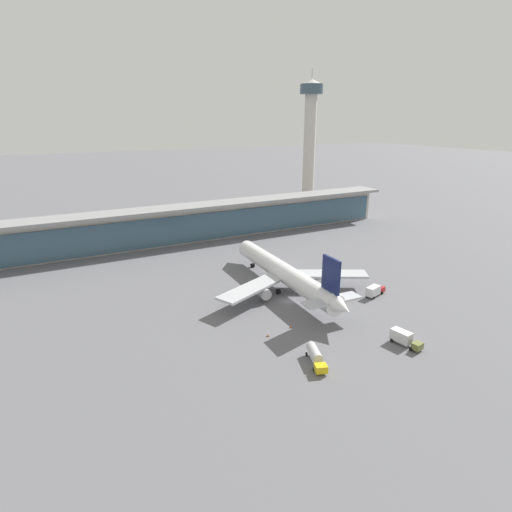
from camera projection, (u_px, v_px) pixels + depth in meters
name	position (u px, v px, depth m)	size (l,w,h in m)	color
ground_plane	(289.00, 301.00, 116.68)	(1200.00, 1200.00, 0.00)	slate
airliner_on_stand	(285.00, 273.00, 122.67)	(48.16, 62.66, 16.69)	white
service_truck_near_nose_red	(375.00, 290.00, 119.61)	(7.65, 4.30, 3.10)	#B21E1E
service_truck_under_wing_yellow	(316.00, 356.00, 86.53)	(5.05, 8.85, 2.95)	yellow
service_truck_mid_apron_olive	(404.00, 338.00, 93.69)	(3.48, 7.58, 3.10)	olive
terminal_building	(197.00, 222.00, 173.20)	(183.60, 12.80, 15.20)	beige
control_tower	(310.00, 135.00, 225.76)	(12.00, 12.00, 72.75)	beige
safety_cone_alpha	(268.00, 335.00, 97.74)	(0.62, 0.62, 0.70)	orange
safety_cone_bravo	(291.00, 327.00, 101.74)	(0.62, 0.62, 0.70)	orange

